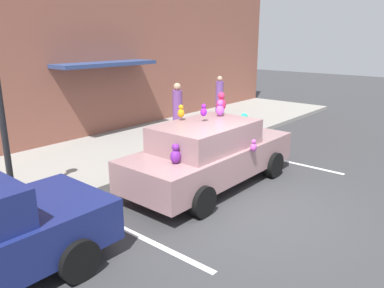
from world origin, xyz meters
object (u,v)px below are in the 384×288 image
at_px(plush_covered_car, 210,153).
at_px(teddy_bear_on_sidewalk, 203,130).
at_px(pedestrian_walking_past, 177,109).
at_px(pedestrian_near_shopfront, 219,98).

distance_m(plush_covered_car, teddy_bear_on_sidewalk, 3.38).
distance_m(plush_covered_car, pedestrian_walking_past, 4.67).
relative_size(plush_covered_car, teddy_bear_on_sidewalk, 5.82).
xyz_separation_m(teddy_bear_on_sidewalk, pedestrian_near_shopfront, (3.29, 1.79, 0.44)).
xyz_separation_m(plush_covered_car, pedestrian_near_shopfront, (5.81, 4.01, 0.16)).
distance_m(pedestrian_near_shopfront, pedestrian_walking_past, 2.94).
relative_size(teddy_bear_on_sidewalk, pedestrian_near_shopfront, 0.46).
bearing_deg(teddy_bear_on_sidewalk, pedestrian_near_shopfront, 28.51).
bearing_deg(pedestrian_walking_past, plush_covered_car, -128.16).
relative_size(plush_covered_car, pedestrian_near_shopfront, 2.66).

